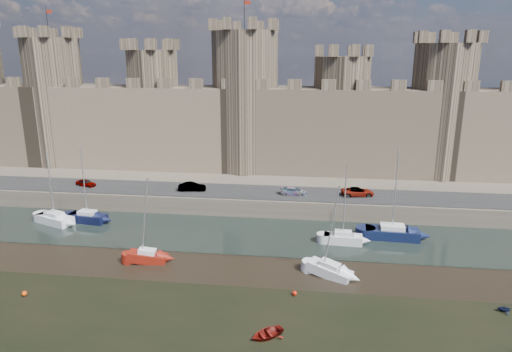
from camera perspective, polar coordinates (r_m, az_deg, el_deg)
The scene contains 19 objects.
ground at distance 38.81m, azimuth -15.88°, elevation -20.35°, with size 160.00×160.00×0.00m, color black.
water_channel at distance 58.80m, azimuth -6.80°, elevation -7.01°, with size 160.00×12.00×0.08m, color black.
quay at distance 92.17m, azimuth -1.46°, elevation 2.12°, with size 160.00×60.00×2.50m, color #4C443A.
road at distance 67.13m, azimuth -4.83°, elevation -1.83°, with size 160.00×7.00×0.10m, color black.
castle at distance 78.74m, azimuth -3.31°, elevation 7.55°, with size 108.50×11.00×29.00m.
car_0 at distance 73.61m, azimuth -20.50°, elevation -0.81°, with size 1.31×3.26×1.11m, color gray.
car_1 at distance 67.23m, azimuth -7.99°, elevation -1.36°, with size 1.39×3.98×1.31m, color gray.
car_2 at distance 65.07m, azimuth 4.76°, elevation -1.91°, with size 1.57×3.86×1.12m, color gray.
car_3 at distance 65.91m, azimuth 12.60°, elevation -1.95°, with size 2.10×4.55×1.26m, color gray.
sailboat_0 at distance 66.62m, azimuth -23.86°, elevation -4.86°, with size 5.78×3.93×10.07m.
sailboat_1 at distance 65.51m, azimuth -20.30°, elevation -4.81°, with size 5.28×2.61×10.16m.
sailboat_2 at distance 55.88m, azimuth 10.81°, elevation -7.58°, with size 4.61×2.00×9.76m.
sailboat_3 at distance 58.69m, azimuth 16.64°, elevation -6.77°, with size 6.50×2.84×11.16m.
sailboat_4 at distance 51.82m, azimuth -13.41°, elevation -9.71°, with size 4.27×2.10×9.60m.
sailboat_5 at distance 48.17m, azimuth 9.18°, elevation -11.48°, with size 4.84×3.49×9.76m.
dinghy_4 at distance 38.84m, azimuth 1.35°, elevation -19.14°, with size 2.02×0.59×2.83m, color maroon.
dinghy_7 at distance 47.31m, azimuth 28.63°, elevation -14.34°, with size 1.11×0.68×1.28m, color #0E1633.
buoy_1 at distance 49.40m, azimuth -26.97°, elevation -12.96°, with size 0.50×0.50×0.50m, color #D54209.
buoy_3 at distance 44.54m, azimuth 4.85°, elevation -14.39°, with size 0.47×0.47×0.47m, color red.
Camera 1 is at (13.71, -28.69, 22.25)m, focal length 32.00 mm.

